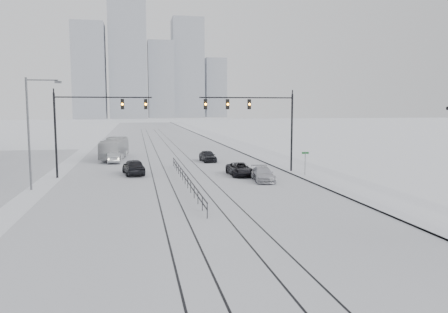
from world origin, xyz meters
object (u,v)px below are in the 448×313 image
Objects in this scene: sedan_nb_right at (263,174)px; box_truck at (115,149)px; sedan_nb_front at (240,169)px; sedan_sb_outer at (114,157)px; sedan_sb_inner at (134,167)px; sedan_nb_far at (208,156)px.

sedan_nb_right is 0.44× the size of box_truck.
box_truck is (-12.64, 16.54, 0.75)m from sedan_nb_front.
box_truck is (-13.90, 20.16, 0.74)m from sedan_nb_right.
sedan_sb_outer is at bearing 97.65° from box_truck.
sedan_nb_right is at bearing 143.04° from sedan_sb_inner.
sedan_nb_front is 1.03× the size of sedan_nb_right.
sedan_nb_far is (8.90, 8.97, -0.10)m from sedan_sb_inner.
sedan_nb_front is at bearing 115.16° from sedan_nb_right.
box_truck reaches higher than sedan_nb_front.
sedan_nb_right reaches higher than sedan_nb_front.
sedan_sb_inner is at bearing -139.07° from sedan_nb_far.
box_truck reaches higher than sedan_sb_inner.
sedan_nb_right is at bearing 131.24° from box_truck.
sedan_sb_inner is 13.03m from sedan_nb_right.
sedan_nb_front is 3.83m from sedan_nb_right.
sedan_sb_outer is 0.43× the size of box_truck.
sedan_nb_front is at bearing 133.14° from sedan_sb_outer.
sedan_sb_inner is 0.47× the size of box_truck.
sedan_nb_front is 0.45× the size of box_truck.
sedan_sb_inner is 12.63m from sedan_nb_far.
sedan_nb_front is at bearing -87.93° from sedan_nb_far.
sedan_sb_inner is 10.28m from sedan_sb_outer.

